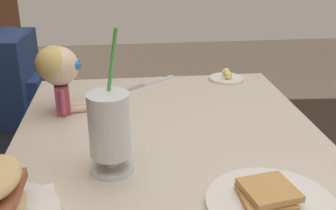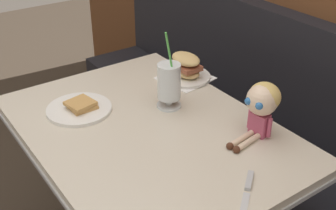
{
  "view_description": "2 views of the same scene",
  "coord_description": "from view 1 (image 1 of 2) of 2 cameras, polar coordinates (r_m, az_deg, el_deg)",
  "views": [
    {
      "loc": [
        -0.88,
        0.29,
        1.22
      ],
      "look_at": [
        0.09,
        0.18,
        0.82
      ],
      "focal_mm": 44.46,
      "sensor_mm": 36.0,
      "label": 1
    },
    {
      "loc": [
        1.14,
        -0.53,
        1.6
      ],
      "look_at": [
        0.06,
        0.23,
        0.84
      ],
      "focal_mm": 46.97,
      "sensor_mm": 36.0,
      "label": 2
    }
  ],
  "objects": [
    {
      "name": "seated_doll",
      "position": [
        1.21,
        -14.66,
        4.7
      ],
      "size": [
        0.13,
        0.23,
        0.2
      ],
      "color": "#B74C6B",
      "rests_on": "diner_table"
    },
    {
      "name": "butter_knife",
      "position": [
        1.42,
        -3.76,
        2.72
      ],
      "size": [
        0.16,
        0.2,
        0.01
      ],
      "color": "silver",
      "rests_on": "diner_table"
    },
    {
      "name": "milkshake_glass",
      "position": [
        0.89,
        -8.0,
        -3.18
      ],
      "size": [
        0.1,
        0.1,
        0.32
      ],
      "color": "silver",
      "rests_on": "diner_table"
    },
    {
      "name": "backpack",
      "position": [
        1.94,
        -20.86,
        4.05
      ],
      "size": [
        0.31,
        0.26,
        0.41
      ],
      "color": "navy",
      "rests_on": "booth_bench"
    },
    {
      "name": "butter_saucer",
      "position": [
        1.49,
        8.01,
        3.76
      ],
      "size": [
        0.12,
        0.12,
        0.04
      ],
      "color": "white",
      "rests_on": "diner_table"
    },
    {
      "name": "toast_plate",
      "position": [
        0.83,
        13.86,
        -12.84
      ],
      "size": [
        0.25,
        0.25,
        0.04
      ],
      "color": "white",
      "rests_on": "diner_table"
    }
  ]
}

